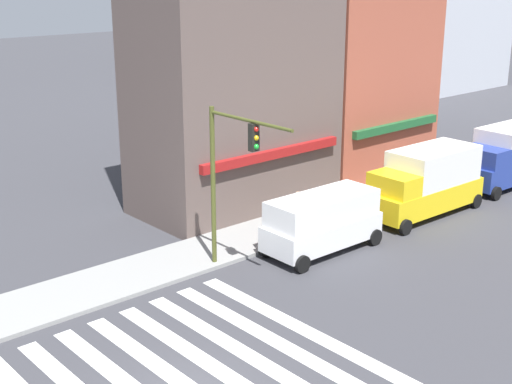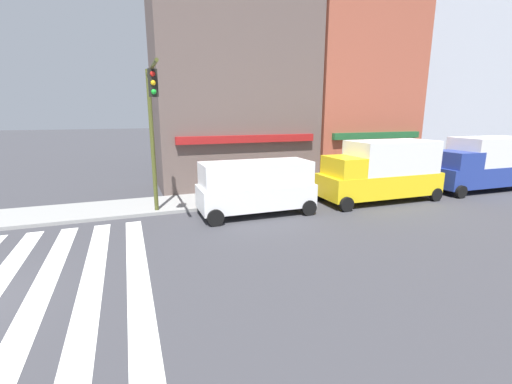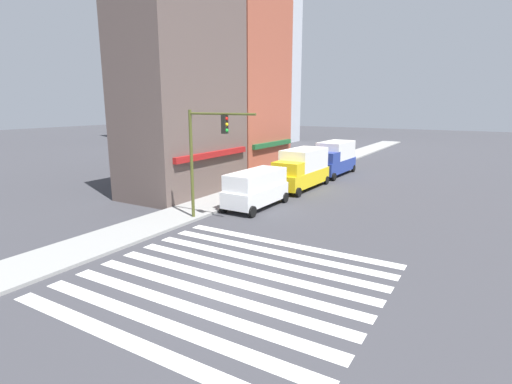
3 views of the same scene
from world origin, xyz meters
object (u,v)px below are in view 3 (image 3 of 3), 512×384
box_truck_yellow (301,168)px  pedestrian_white_shirt (284,171)px  van_white (256,188)px  traffic_signal (205,147)px  fire_hydrant (229,196)px  pedestrian_green_top (235,186)px  box_truck_blue (334,158)px

box_truck_yellow → pedestrian_white_shirt: (1.00, 1.98, -0.51)m
van_white → box_truck_yellow: bearing=0.7°
traffic_signal → fire_hydrant: bearing=14.9°
box_truck_yellow → pedestrian_green_top: box_truck_yellow is taller
box_truck_yellow → pedestrian_green_top: size_ratio=3.53×
pedestrian_green_top → pedestrian_white_shirt: bearing=3.2°
box_truck_blue → pedestrian_white_shirt: size_ratio=3.54×
van_white → box_truck_blue: box_truck_blue is taller
traffic_signal → van_white: bearing=-10.3°
traffic_signal → box_truck_blue: traffic_signal is taller
traffic_signal → box_truck_yellow: (10.87, -0.75, -2.58)m
traffic_signal → van_white: (4.11, -0.75, -2.88)m
traffic_signal → box_truck_blue: size_ratio=0.98×
pedestrian_white_shirt → pedestrian_green_top: (-7.22, -0.04, 0.00)m
van_white → pedestrian_green_top: van_white is taller
box_truck_blue → pedestrian_white_shirt: box_truck_blue is taller
pedestrian_white_shirt → fire_hydrant: (-8.29, -0.28, -0.46)m
pedestrian_green_top → traffic_signal: bearing=-162.7°
fire_hydrant → box_truck_yellow: bearing=-13.1°
pedestrian_white_shirt → box_truck_blue: bearing=-178.2°
pedestrian_green_top → van_white: bearing=-102.8°
van_white → pedestrian_white_shirt: size_ratio=2.84×
box_truck_yellow → pedestrian_white_shirt: bearing=64.4°
box_truck_yellow → fire_hydrant: bearing=168.0°
box_truck_blue → fire_hydrant: 14.57m
pedestrian_white_shirt → fire_hydrant: size_ratio=2.10×
box_truck_yellow → box_truck_blue: same height
van_white → pedestrian_green_top: 2.03m
van_white → pedestrian_white_shirt: van_white is taller
box_truck_yellow → pedestrian_green_top: 6.53m
traffic_signal → fire_hydrant: traffic_signal is taller
traffic_signal → box_truck_yellow: 11.20m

